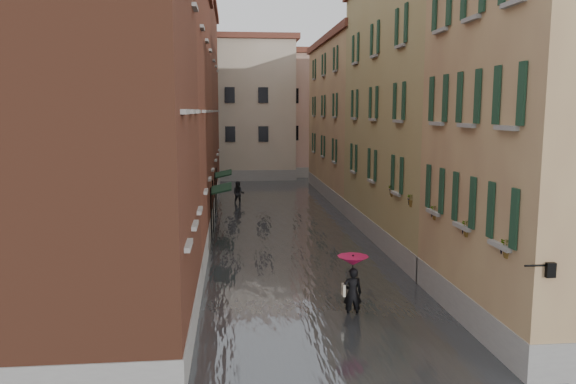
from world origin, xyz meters
name	(u,v)px	position (x,y,z in m)	size (l,w,h in m)	color
ground	(320,310)	(0.00, 0.00, 0.00)	(120.00, 120.00, 0.00)	#57575A
floodwater	(284,227)	(0.00, 13.00, 0.10)	(10.00, 60.00, 0.20)	#4C4F54
building_left_near	(78,115)	(-7.00, -2.00, 6.50)	(6.00, 8.00, 13.00)	brown
building_left_mid	(142,118)	(-7.00, 9.00, 6.25)	(6.00, 14.00, 12.50)	brown
building_left_far	(174,105)	(-7.00, 24.00, 7.00)	(6.00, 16.00, 14.00)	brown
building_right_near	(565,140)	(7.00, -2.00, 5.75)	(6.00, 8.00, 11.50)	#946B4C
building_right_mid	(434,113)	(7.00, 9.00, 6.50)	(6.00, 14.00, 13.00)	tan
building_right_far	(363,122)	(7.00, 24.00, 5.75)	(6.00, 16.00, 11.50)	#946B4C
building_end_cream	(230,112)	(-3.00, 38.00, 6.50)	(12.00, 9.00, 13.00)	beige
building_end_pink	(318,117)	(6.00, 40.00, 6.00)	(10.00, 9.00, 12.00)	tan
awning_near	(221,190)	(-3.49, 11.73, 2.47)	(1.09, 2.99, 2.80)	#15311E
awning_far	(223,175)	(-3.49, 18.64, 2.47)	(1.09, 3.03, 2.80)	#15311E
wall_lantern	(548,269)	(4.33, -6.00, 3.01)	(0.71, 0.22, 0.35)	black
window_planters	(438,202)	(4.12, 0.45, 3.51)	(0.59, 11.11, 0.84)	#984731
pedestrian_main	(352,280)	(0.89, -0.89, 1.27)	(1.01, 1.01, 2.06)	black
pedestrian_far	(238,194)	(-2.46, 21.09, 0.86)	(0.84, 0.65, 1.73)	black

